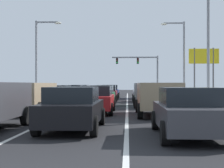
# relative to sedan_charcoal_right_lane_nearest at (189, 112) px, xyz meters

# --- Properties ---
(ground_plane) EXTENTS (131.98, 131.98, 0.00)m
(ground_plane) POSITION_rel_sedan_charcoal_right_lane_nearest_xyz_m (-3.60, 14.06, -0.76)
(ground_plane) COLOR black
(lane_stripe_between_right_lane_and_center_lane) EXTENTS (0.14, 55.84, 0.01)m
(lane_stripe_between_right_lane_and_center_lane) POSITION_rel_sedan_charcoal_right_lane_nearest_xyz_m (-1.90, 19.13, -0.76)
(lane_stripe_between_right_lane_and_center_lane) COLOR silver
(lane_stripe_between_right_lane_and_center_lane) RESTS_ON ground
(lane_stripe_between_center_lane_and_left_lane) EXTENTS (0.14, 55.84, 0.01)m
(lane_stripe_between_center_lane_and_left_lane) POSITION_rel_sedan_charcoal_right_lane_nearest_xyz_m (-5.30, 19.13, -0.76)
(lane_stripe_between_center_lane_and_left_lane) COLOR silver
(lane_stripe_between_center_lane_and_left_lane) RESTS_ON ground
(snow_bank_right_shoulder) EXTENTS (2.17, 55.84, 0.75)m
(snow_bank_right_shoulder) POSITION_rel_sedan_charcoal_right_lane_nearest_xyz_m (3.40, 19.13, -0.39)
(snow_bank_right_shoulder) COLOR white
(snow_bank_right_shoulder) RESTS_ON ground
(snow_bank_left_shoulder) EXTENTS (1.89, 55.84, 0.66)m
(snow_bank_left_shoulder) POSITION_rel_sedan_charcoal_right_lane_nearest_xyz_m (-10.60, 19.13, -0.43)
(snow_bank_left_shoulder) COLOR white
(snow_bank_left_shoulder) RESTS_ON ground
(sedan_charcoal_right_lane_nearest) EXTENTS (2.00, 4.50, 1.51)m
(sedan_charcoal_right_lane_nearest) POSITION_rel_sedan_charcoal_right_lane_nearest_xyz_m (0.00, 0.00, 0.00)
(sedan_charcoal_right_lane_nearest) COLOR #38383D
(sedan_charcoal_right_lane_nearest) RESTS_ON ground
(suv_tan_right_lane_second) EXTENTS (2.16, 4.90, 1.67)m
(suv_tan_right_lane_second) POSITION_rel_sedan_charcoal_right_lane_nearest_xyz_m (-0.34, 6.76, 0.25)
(suv_tan_right_lane_second) COLOR #937F60
(suv_tan_right_lane_second) RESTS_ON ground
(suv_gray_right_lane_third) EXTENTS (2.16, 4.90, 1.67)m
(suv_gray_right_lane_third) POSITION_rel_sedan_charcoal_right_lane_nearest_xyz_m (-0.37, 13.43, 0.25)
(suv_gray_right_lane_third) COLOR slate
(suv_gray_right_lane_third) RESTS_ON ground
(sedan_silver_right_lane_fourth) EXTENTS (2.00, 4.50, 1.51)m
(sedan_silver_right_lane_fourth) POSITION_rel_sedan_charcoal_right_lane_nearest_xyz_m (-0.44, 19.76, 0.00)
(sedan_silver_right_lane_fourth) COLOR #B7BABF
(sedan_silver_right_lane_fourth) RESTS_ON ground
(suv_white_right_lane_fifth) EXTENTS (2.16, 4.90, 1.67)m
(suv_white_right_lane_fifth) POSITION_rel_sedan_charcoal_right_lane_nearest_xyz_m (-0.17, 26.21, 0.25)
(suv_white_right_lane_fifth) COLOR silver
(suv_white_right_lane_fifth) RESTS_ON ground
(sedan_black_center_lane_nearest) EXTENTS (2.00, 4.50, 1.51)m
(sedan_black_center_lane_nearest) POSITION_rel_sedan_charcoal_right_lane_nearest_xyz_m (-3.79, 1.35, 0.00)
(sedan_black_center_lane_nearest) COLOR black
(sedan_black_center_lane_nearest) RESTS_ON ground
(sedan_red_center_lane_second) EXTENTS (2.00, 4.50, 1.51)m
(sedan_red_center_lane_second) POSITION_rel_sedan_charcoal_right_lane_nearest_xyz_m (-3.61, 8.08, 0.00)
(sedan_red_center_lane_second) COLOR maroon
(sedan_red_center_lane_second) RESTS_ON ground
(sedan_green_center_lane_third) EXTENTS (2.00, 4.50, 1.51)m
(sedan_green_center_lane_third) POSITION_rel_sedan_charcoal_right_lane_nearest_xyz_m (-3.80, 14.90, 0.00)
(sedan_green_center_lane_third) COLOR #1E5633
(sedan_green_center_lane_third) RESTS_ON ground
(sedan_maroon_center_lane_fourth) EXTENTS (2.00, 4.50, 1.51)m
(sedan_maroon_center_lane_fourth) POSITION_rel_sedan_charcoal_right_lane_nearest_xyz_m (-3.82, 21.22, 0.00)
(sedan_maroon_center_lane_fourth) COLOR maroon
(sedan_maroon_center_lane_fourth) RESTS_ON ground
(sedan_navy_center_lane_fifth) EXTENTS (2.00, 4.50, 1.51)m
(sedan_navy_center_lane_fifth) POSITION_rel_sedan_charcoal_right_lane_nearest_xyz_m (-3.82, 27.05, 0.00)
(sedan_navy_center_lane_fifth) COLOR navy
(sedan_navy_center_lane_fifth) RESTS_ON ground
(suv_tan_left_lane_second) EXTENTS (2.16, 4.90, 1.67)m
(suv_tan_left_lane_second) POSITION_rel_sedan_charcoal_right_lane_nearest_xyz_m (-7.14, 7.38, 0.25)
(suv_tan_left_lane_second) COLOR #937F60
(suv_tan_left_lane_second) RESTS_ON ground
(sedan_gray_left_lane_third) EXTENTS (2.00, 4.50, 1.51)m
(sedan_gray_left_lane_third) POSITION_rel_sedan_charcoal_right_lane_nearest_xyz_m (-6.98, 13.75, 0.00)
(sedan_gray_left_lane_third) COLOR slate
(sedan_gray_left_lane_third) RESTS_ON ground
(sedan_silver_left_lane_fourth) EXTENTS (2.00, 4.50, 1.51)m
(sedan_silver_left_lane_fourth) POSITION_rel_sedan_charcoal_right_lane_nearest_xyz_m (-6.79, 19.39, 0.00)
(sedan_silver_left_lane_fourth) COLOR #B7BABF
(sedan_silver_left_lane_fourth) RESTS_ON ground
(sedan_white_left_lane_fifth) EXTENTS (2.00, 4.50, 1.51)m
(sedan_white_left_lane_fifth) POSITION_rel_sedan_charcoal_right_lane_nearest_xyz_m (-7.02, 26.13, 0.00)
(sedan_white_left_lane_fifth) COLOR silver
(sedan_white_left_lane_fifth) RESTS_ON ground
(traffic_light_gantry) EXTENTS (7.54, 0.47, 6.20)m
(traffic_light_gantry) POSITION_rel_sedan_charcoal_right_lane_nearest_xyz_m (0.67, 44.50, 3.73)
(traffic_light_gantry) COLOR slate
(traffic_light_gantry) RESTS_ON ground
(street_lamp_right_mid) EXTENTS (2.66, 0.36, 9.42)m
(street_lamp_right_mid) POSITION_rel_sedan_charcoal_right_lane_nearest_xyz_m (4.21, 16.60, 4.78)
(street_lamp_right_mid) COLOR gray
(street_lamp_right_mid) RESTS_ON ground
(street_lamp_right_far) EXTENTS (2.66, 0.36, 8.44)m
(street_lamp_right_far) POSITION_rel_sedan_charcoal_right_lane_nearest_xyz_m (3.97, 26.75, 4.27)
(street_lamp_right_far) COLOR gray
(street_lamp_right_far) RESTS_ON ground
(street_lamp_left_mid) EXTENTS (2.66, 0.36, 7.99)m
(street_lamp_left_mid) POSITION_rel_sedan_charcoal_right_lane_nearest_xyz_m (-10.71, 23.09, 4.03)
(street_lamp_left_mid) COLOR gray
(street_lamp_left_mid) RESTS_ON ground
(roadside_sign_right) EXTENTS (3.20, 0.16, 5.50)m
(roadside_sign_right) POSITION_rel_sedan_charcoal_right_lane_nearest_xyz_m (6.32, 26.12, 3.25)
(roadside_sign_right) COLOR #59595B
(roadside_sign_right) RESTS_ON ground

